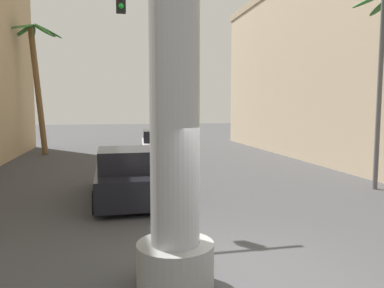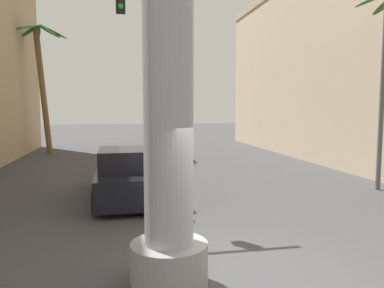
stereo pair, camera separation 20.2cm
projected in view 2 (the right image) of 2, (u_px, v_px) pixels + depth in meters
The scene contains 6 objects.
ground_plane at pixel (168, 173), 16.03m from camera, with size 93.56×93.56×0.00m, color #424244.
building_right at pixel (379, 63), 19.57m from camera, with size 8.01×24.83×10.21m.
street_lamp at pixel (373, 51), 12.16m from camera, with size 2.84×0.28×7.60m.
car_lead at pixel (131, 175), 11.51m from camera, with size 2.20×4.80×1.56m.
car_far at pixel (163, 145), 20.32m from camera, with size 2.29×4.57×1.56m.
palm_tree_far_left at pixel (42, 69), 21.75m from camera, with size 2.97×3.00×7.55m.
Camera 2 is at (-2.03, -5.74, 2.80)m, focal length 35.00 mm.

